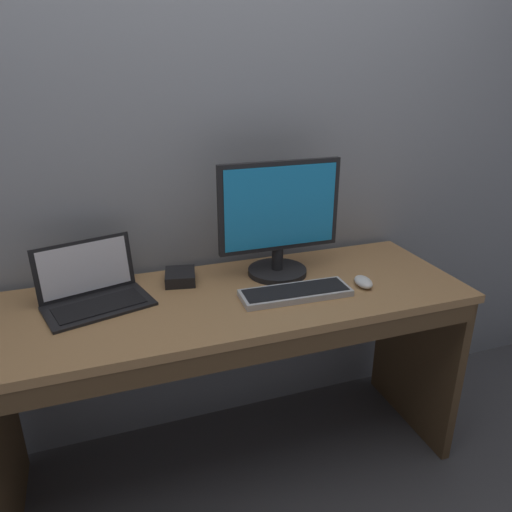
% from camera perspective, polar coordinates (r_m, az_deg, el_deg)
% --- Properties ---
extents(ground_plane, '(14.00, 14.00, 0.00)m').
position_cam_1_polar(ground_plane, '(2.22, -2.34, -23.10)').
color(ground_plane, '#4C4C51').
extents(back_wall, '(4.30, 0.04, 3.01)m').
position_cam_1_polar(back_wall, '(1.92, -6.36, 19.79)').
color(back_wall, gray).
rests_on(back_wall, ground).
extents(desk, '(1.73, 0.61, 0.79)m').
position_cam_1_polar(desk, '(1.85, -2.51, -10.42)').
color(desk, '#A87A4C').
rests_on(desk, ground).
extents(laptop_black, '(0.40, 0.32, 0.21)m').
position_cam_1_polar(laptop_black, '(1.77, -18.66, -3.94)').
color(laptop_black, black).
rests_on(laptop_black, desk).
extents(external_monitor, '(0.48, 0.23, 0.45)m').
position_cam_1_polar(external_monitor, '(1.84, 2.75, 4.04)').
color(external_monitor, black).
rests_on(external_monitor, desk).
extents(wired_keyboard, '(0.40, 0.15, 0.02)m').
position_cam_1_polar(wired_keyboard, '(1.75, 4.68, -4.35)').
color(wired_keyboard, '#BCBCC1').
rests_on(wired_keyboard, desk).
extents(computer_mouse, '(0.07, 0.11, 0.03)m').
position_cam_1_polar(computer_mouse, '(1.86, 12.57, -2.99)').
color(computer_mouse, white).
rests_on(computer_mouse, desk).
extents(external_drive_box, '(0.13, 0.15, 0.04)m').
position_cam_1_polar(external_drive_box, '(1.87, -8.94, -2.45)').
color(external_drive_box, black).
rests_on(external_drive_box, desk).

